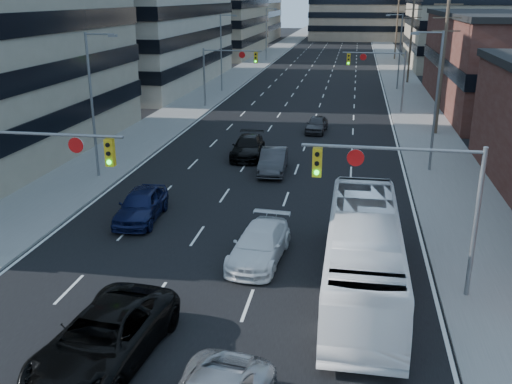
{
  "coord_description": "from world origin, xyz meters",
  "views": [
    {
      "loc": [
        5.31,
        -12.54,
        11.04
      ],
      "look_at": [
        0.97,
        12.69,
        2.2
      ],
      "focal_mm": 40.0,
      "sensor_mm": 36.0,
      "label": 1
    }
  ],
  "objects_px": {
    "transit_bus": "(363,254)",
    "white_van": "(259,244)",
    "black_pickup": "(104,338)",
    "sedan_blue": "(141,205)"
  },
  "relations": [
    {
      "from": "black_pickup",
      "to": "transit_bus",
      "type": "relative_size",
      "value": 0.54
    },
    {
      "from": "transit_bus",
      "to": "white_van",
      "type": "bearing_deg",
      "value": 154.58
    },
    {
      "from": "black_pickup",
      "to": "sedan_blue",
      "type": "bearing_deg",
      "value": 111.02
    },
    {
      "from": "transit_bus",
      "to": "sedan_blue",
      "type": "relative_size",
      "value": 2.39
    },
    {
      "from": "white_van",
      "to": "sedan_blue",
      "type": "relative_size",
      "value": 1.05
    },
    {
      "from": "transit_bus",
      "to": "sedan_blue",
      "type": "distance_m",
      "value": 12.62
    },
    {
      "from": "sedan_blue",
      "to": "transit_bus",
      "type": "bearing_deg",
      "value": -30.75
    },
    {
      "from": "black_pickup",
      "to": "sedan_blue",
      "type": "xyz_separation_m",
      "value": [
        -3.2,
        11.79,
        -0.04
      ]
    },
    {
      "from": "black_pickup",
      "to": "transit_bus",
      "type": "bearing_deg",
      "value": 42.84
    },
    {
      "from": "black_pickup",
      "to": "white_van",
      "type": "distance_m",
      "value": 8.88
    }
  ]
}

